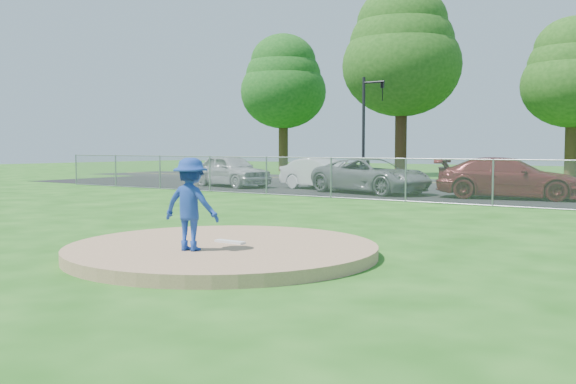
% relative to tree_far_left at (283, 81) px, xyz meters
% --- Properties ---
extents(ground, '(120.00, 120.00, 0.00)m').
position_rel_tree_far_left_xyz_m(ground, '(22.00, -23.00, -7.06)').
color(ground, '#185111').
rests_on(ground, ground).
extents(pitchers_mound, '(5.40, 5.40, 0.20)m').
position_rel_tree_far_left_xyz_m(pitchers_mound, '(22.00, -33.00, -6.96)').
color(pitchers_mound, '#9D7756').
rests_on(pitchers_mound, ground).
extents(pitching_rubber, '(0.60, 0.15, 0.04)m').
position_rel_tree_far_left_xyz_m(pitching_rubber, '(22.00, -32.80, -6.84)').
color(pitching_rubber, white).
rests_on(pitching_rubber, pitchers_mound).
extents(chain_link_fence, '(40.00, 0.06, 1.50)m').
position_rel_tree_far_left_xyz_m(chain_link_fence, '(22.00, -21.00, -6.31)').
color(chain_link_fence, gray).
rests_on(chain_link_fence, ground).
extents(parking_lot, '(50.00, 8.00, 0.01)m').
position_rel_tree_far_left_xyz_m(parking_lot, '(22.00, -16.50, -7.05)').
color(parking_lot, black).
rests_on(parking_lot, ground).
extents(street, '(60.00, 7.00, 0.01)m').
position_rel_tree_far_left_xyz_m(street, '(22.00, -9.00, -7.06)').
color(street, black).
rests_on(street, ground).
extents(tree_far_left, '(6.72, 6.72, 10.74)m').
position_rel_tree_far_left_xyz_m(tree_far_left, '(0.00, 0.00, 0.00)').
color(tree_far_left, '#382714').
rests_on(tree_far_left, ground).
extents(tree_left, '(7.84, 7.84, 12.53)m').
position_rel_tree_far_left_xyz_m(tree_left, '(11.00, -2.00, 1.18)').
color(tree_left, '#321D12').
rests_on(tree_left, ground).
extents(tree_center, '(6.16, 6.16, 9.84)m').
position_rel_tree_far_left_xyz_m(tree_center, '(21.00, 1.00, -0.59)').
color(tree_center, '#372714').
rests_on(tree_center, ground).
extents(traffic_signal_left, '(1.28, 0.20, 5.60)m').
position_rel_tree_far_left_xyz_m(traffic_signal_left, '(13.24, -11.00, -3.70)').
color(traffic_signal_left, black).
rests_on(traffic_signal_left, ground).
extents(pitcher, '(1.07, 0.75, 1.52)m').
position_rel_tree_far_left_xyz_m(pitcher, '(22.00, -33.79, -6.10)').
color(pitcher, navy).
rests_on(pitcher, pitchers_mound).
extents(traffic_cone, '(0.35, 0.35, 0.67)m').
position_rel_tree_far_left_xyz_m(traffic_cone, '(16.87, -17.20, -6.71)').
color(traffic_cone, '#FF470D').
rests_on(traffic_cone, parking_lot).
extents(parked_car_silver, '(4.79, 2.77, 1.53)m').
position_rel_tree_far_left_xyz_m(parked_car_silver, '(9.53, -17.84, -6.28)').
color(parked_car_silver, '#B5B5BA').
rests_on(parked_car_silver, parking_lot).
extents(parked_car_white, '(4.38, 2.12, 1.38)m').
position_rel_tree_far_left_xyz_m(parked_car_white, '(14.22, -17.02, -6.36)').
color(parked_car_white, silver).
rests_on(parked_car_white, parking_lot).
extents(parked_car_gray, '(5.58, 3.51, 1.44)m').
position_rel_tree_far_left_xyz_m(parked_car_gray, '(17.11, -17.97, -6.33)').
color(parked_car_gray, slate).
rests_on(parked_car_gray, parking_lot).
extents(parked_car_darkred, '(5.52, 3.08, 1.51)m').
position_rel_tree_far_left_xyz_m(parked_car_darkred, '(22.53, -17.55, -6.29)').
color(parked_car_darkred, maroon).
rests_on(parked_car_darkred, parking_lot).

